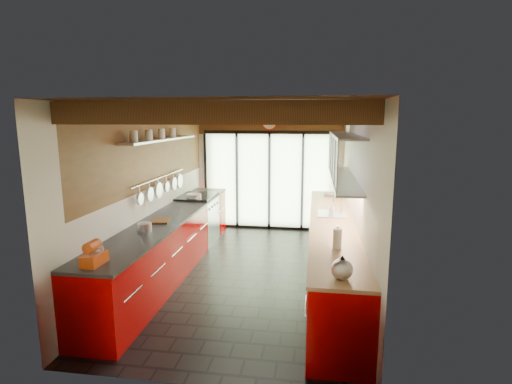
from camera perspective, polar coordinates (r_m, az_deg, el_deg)
ground at (r=6.48m, az=-0.94°, el=-11.57°), size 5.50×5.50×0.00m
room_shell at (r=6.06m, az=-0.99°, el=3.09°), size 5.50×5.50×5.50m
ceiling_beams at (r=6.39m, az=-0.45°, el=10.73°), size 3.14×5.06×4.90m
glass_door at (r=8.71m, az=1.93°, el=5.35°), size 2.95×0.10×2.90m
left_counter at (r=6.64m, az=-11.95°, el=-7.02°), size 0.68×5.00×0.92m
range_stove at (r=7.96m, az=-8.34°, el=-3.92°), size 0.66×0.90×0.97m
right_counter at (r=6.25m, az=10.76°, el=-8.09°), size 0.68×5.00×0.92m
sink_assembly at (r=6.50m, az=10.89°, el=-2.80°), size 0.45×0.52×0.43m
upper_cabinets_right at (r=6.27m, az=12.51°, el=4.90°), size 0.34×3.00×3.00m
left_wall_fixtures at (r=6.68m, az=-13.20°, el=4.78°), size 0.28×2.60×0.96m
stand_mixer at (r=4.55m, az=-22.09°, el=-8.31°), size 0.17×0.30×0.27m
pot_large at (r=5.62m, az=-15.63°, el=-4.89°), size 0.22×0.22×0.12m
pot_small at (r=7.64m, az=-8.88°, el=-0.68°), size 0.29×0.29×0.11m
cutting_board at (r=6.12m, az=-13.51°, el=-3.98°), size 0.32×0.40×0.03m
kettle at (r=3.95m, az=12.20°, el=-10.56°), size 0.26×0.28×0.24m
paper_towel at (r=4.79m, az=11.54°, el=-6.63°), size 0.14×0.14×0.28m
soap_bottle at (r=6.44m, az=10.77°, el=-2.49°), size 0.10×0.10×0.18m
bowl at (r=8.06m, az=10.33°, el=-0.36°), size 0.24×0.24×0.05m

